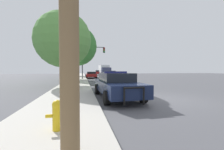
# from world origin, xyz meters

# --- Properties ---
(ground_plane) EXTENTS (110.00, 110.00, 0.00)m
(ground_plane) POSITION_xyz_m (0.00, 0.00, 0.00)
(ground_plane) COLOR #4F4F54
(sidewalk_left) EXTENTS (3.00, 110.00, 0.13)m
(sidewalk_left) POSITION_xyz_m (-5.10, 0.00, 0.07)
(sidewalk_left) COLOR #BCB7AD
(sidewalk_left) RESTS_ON ground_plane
(police_car) EXTENTS (2.21, 5.23, 1.51)m
(police_car) POSITION_xyz_m (-2.38, 0.87, 0.76)
(police_car) COLOR #141E3D
(police_car) RESTS_ON ground_plane
(fire_hydrant) EXTENTS (0.53, 0.23, 0.75)m
(fire_hydrant) POSITION_xyz_m (-4.91, -3.66, 0.53)
(fire_hydrant) COLOR gold
(fire_hydrant) RESTS_ON sidewalk_left
(traffic_light) EXTENTS (3.78, 0.35, 5.34)m
(traffic_light) POSITION_xyz_m (-2.84, 17.29, 3.90)
(traffic_light) COLOR #424247
(traffic_light) RESTS_ON sidewalk_left
(car_background_distant) EXTENTS (2.01, 4.27, 1.46)m
(car_background_distant) POSITION_xyz_m (0.41, 38.16, 0.78)
(car_background_distant) COLOR maroon
(car_background_distant) RESTS_ON ground_plane
(car_background_oncoming) EXTENTS (1.97, 4.58, 1.38)m
(car_background_oncoming) POSITION_xyz_m (2.39, 26.44, 0.74)
(car_background_oncoming) COLOR #B7B7BC
(car_background_oncoming) RESTS_ON ground_plane
(car_background_midblock) EXTENTS (2.02, 4.69, 1.24)m
(car_background_midblock) POSITION_xyz_m (-2.68, 21.05, 0.69)
(car_background_midblock) COLOR maroon
(car_background_midblock) RESTS_ON ground_plane
(box_truck) EXTENTS (2.90, 7.03, 2.94)m
(box_truck) POSITION_xyz_m (1.89, 35.10, 1.60)
(box_truck) COLOR #333856
(box_truck) RESTS_ON ground_plane
(tree_sidewalk_far) EXTENTS (4.67, 4.67, 6.95)m
(tree_sidewalk_far) POSITION_xyz_m (-5.89, 30.24, 4.72)
(tree_sidewalk_far) COLOR #4C3823
(tree_sidewalk_far) RESTS_ON sidewalk_left
(tree_sidewalk_near) EXTENTS (5.37, 5.37, 7.07)m
(tree_sidewalk_near) POSITION_xyz_m (-6.10, 7.70, 4.51)
(tree_sidewalk_near) COLOR brown
(tree_sidewalk_near) RESTS_ON sidewalk_left
(tree_sidewalk_mid) EXTENTS (6.24, 6.24, 8.35)m
(tree_sidewalk_mid) POSITION_xyz_m (-5.11, 16.88, 5.35)
(tree_sidewalk_mid) COLOR brown
(tree_sidewalk_mid) RESTS_ON sidewalk_left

